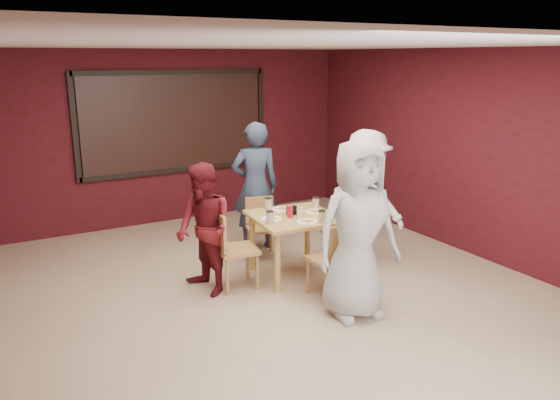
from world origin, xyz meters
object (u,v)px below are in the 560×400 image
chair_front (334,256)px  chair_right (345,230)px  diner_back (255,186)px  chair_left (231,245)px  diner_right (365,197)px  dining_table (294,223)px  chair_back (261,223)px  diner_front (357,230)px  diner_left (204,230)px

chair_front → chair_right: bearing=48.0°
chair_right → diner_back: bearing=124.0°
chair_left → diner_right: bearing=-1.9°
dining_table → chair_back: bearing=91.0°
diner_front → diner_right: (1.07, 1.22, -0.06)m
chair_left → diner_right: 1.96m
chair_right → diner_left: (-1.97, 0.02, 0.31)m
dining_table → chair_left: bearing=177.4°
diner_back → diner_front: bearing=105.9°
chair_back → chair_left: 1.16m
chair_front → chair_right: (0.77, 0.85, -0.05)m
chair_front → chair_left: chair_left is taller
diner_left → dining_table: bearing=77.6°
chair_front → chair_left: bearing=136.8°
chair_front → chair_right: 1.15m
chair_left → diner_back: bearing=51.3°
chair_left → diner_back: (0.91, 1.13, 0.38)m
chair_back → diner_right: bearing=-38.6°
dining_table → chair_right: 0.85m
chair_back → diner_front: bearing=-89.1°
chair_left → diner_back: 1.50m
chair_right → diner_front: (-0.80, -1.30, 0.49)m
dining_table → diner_left: (-1.15, 0.07, 0.08)m
dining_table → diner_back: size_ratio=0.59×
diner_left → diner_right: diner_right is taller
dining_table → chair_left: chair_left is taller
diner_front → diner_back: size_ratio=1.04×
dining_table → diner_back: diner_back is taller
dining_table → chair_front: (0.05, -0.80, -0.18)m
dining_table → chair_left: 0.86m
diner_front → diner_right: bearing=56.4°
dining_table → diner_right: diner_right is taller
dining_table → diner_front: 1.28m
chair_front → diner_right: 1.35m
chair_right → diner_left: bearing=179.4°
chair_back → diner_left: (-1.14, -0.78, 0.31)m
diner_left → chair_back: bearing=115.7°
chair_left → diner_left: size_ratio=0.62×
diner_back → chair_front: bearing=106.7°
chair_front → chair_back: size_ratio=1.11×
diner_front → diner_left: diner_front is taller
chair_back → chair_right: chair_back is taller
chair_right → diner_back: (-0.76, 1.12, 0.46)m
chair_back → diner_left: size_ratio=0.53×
dining_table → diner_front: diner_front is taller
dining_table → diner_right: (1.09, -0.03, 0.20)m
chair_left → diner_right: diner_right is taller
diner_left → diner_right: size_ratio=0.86×
chair_back → chair_left: bearing=-135.4°
chair_front → diner_back: size_ratio=0.49×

